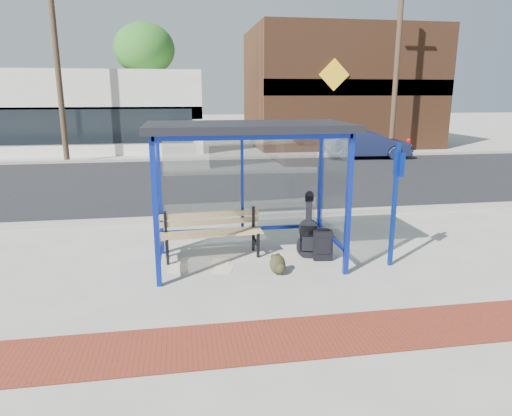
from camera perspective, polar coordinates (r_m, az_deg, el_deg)
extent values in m
plane|color=#B2ADA0|center=(8.05, -0.95, -6.88)|extent=(120.00, 120.00, 0.00)
cube|color=maroon|center=(5.73, 3.03, -16.02)|extent=(60.00, 1.00, 0.01)
cube|color=gray|center=(10.77, -3.22, -1.12)|extent=(60.00, 0.25, 0.12)
cube|color=black|center=(15.74, -5.25, 3.48)|extent=(60.00, 10.00, 0.00)
cube|color=gray|center=(20.76, -6.31, 6.17)|extent=(60.00, 0.25, 0.12)
cube|color=#B2ADA0|center=(22.65, -6.58, 6.68)|extent=(60.00, 4.00, 0.01)
cube|color=#0D2297|center=(6.92, -12.44, -0.72)|extent=(0.08, 0.08, 2.30)
cube|color=#0D2297|center=(7.38, 11.49, 0.25)|extent=(0.08, 0.08, 2.30)
cube|color=#0D2297|center=(8.38, -11.96, 1.87)|extent=(0.08, 0.08, 2.30)
cube|color=#0D2297|center=(8.76, 8.05, 2.56)|extent=(0.08, 0.08, 2.30)
cube|color=#0D2297|center=(8.28, -1.79, 9.79)|extent=(3.00, 0.08, 0.08)
cube|color=#0D2297|center=(6.80, -0.09, 8.87)|extent=(3.00, 0.08, 0.08)
cube|color=#0D2297|center=(7.47, -12.62, 9.01)|extent=(0.08, 1.50, 0.08)
cube|color=#0D2297|center=(7.90, 9.95, 9.39)|extent=(0.08, 1.50, 0.08)
cube|color=#0D2297|center=(8.62, -1.70, -2.63)|extent=(3.00, 0.08, 0.06)
cube|color=#0D2297|center=(7.85, -11.90, -4.64)|extent=(0.08, 1.50, 0.06)
cube|color=#0D2297|center=(8.26, 9.41, -3.58)|extent=(0.08, 1.50, 0.06)
cube|color=#0D2297|center=(8.40, -1.74, 3.59)|extent=(0.05, 0.05, 1.90)
cube|color=silver|center=(8.41, -1.74, 3.32)|extent=(2.84, 0.01, 1.82)
cube|color=silver|center=(7.61, -12.24, 1.87)|extent=(0.02, 1.34, 1.82)
cube|color=silver|center=(8.03, 9.67, 2.62)|extent=(0.02, 1.34, 1.82)
cube|color=black|center=(7.53, -1.02, 10.14)|extent=(3.30, 1.80, 0.12)
cube|color=silver|center=(26.65, -27.14, 10.66)|extent=(18.00, 6.00, 4.00)
cube|color=black|center=(23.85, -29.24, 10.20)|extent=(18.00, 0.10, 0.60)
cube|color=black|center=(23.82, -29.12, 8.76)|extent=(17.00, 0.04, 1.60)
cube|color=#59331E|center=(27.49, 10.27, 14.51)|extent=(10.00, 7.00, 6.40)
cube|color=black|center=(24.26, 13.06, 14.47)|extent=(10.00, 0.10, 0.80)
cube|color=yellow|center=(23.66, 9.73, 16.10)|extent=(1.56, 0.06, 1.56)
cylinder|color=#4C3826|center=(29.50, -13.43, 12.95)|extent=(0.36, 0.36, 5.00)
ellipsoid|color=#24661D|center=(29.61, -13.78, 18.76)|extent=(3.60, 3.60, 3.06)
cylinder|color=#4C3826|center=(32.43, 15.81, 12.87)|extent=(0.36, 0.36, 5.00)
ellipsoid|color=#24661D|center=(32.53, 16.18, 18.15)|extent=(3.60, 3.60, 3.06)
cylinder|color=#4C3826|center=(21.44, -23.56, 15.94)|extent=(0.24, 0.24, 8.00)
cylinder|color=#4C3826|center=(23.18, 17.15, 16.24)|extent=(0.24, 0.24, 8.00)
cube|color=black|center=(8.04, -11.01, -5.44)|extent=(0.05, 0.05, 0.45)
cube|color=black|center=(8.35, -11.18, -3.26)|extent=(0.05, 0.05, 0.85)
cube|color=black|center=(8.23, -11.06, -4.99)|extent=(0.08, 0.41, 0.05)
cube|color=black|center=(8.24, 0.26, -4.69)|extent=(0.05, 0.05, 0.45)
cube|color=black|center=(8.54, -0.34, -2.59)|extent=(0.05, 0.05, 0.85)
cube|color=black|center=(8.42, -0.05, -4.27)|extent=(0.08, 0.41, 0.05)
cube|color=tan|center=(8.06, -5.36, -3.50)|extent=(1.81, 0.21, 0.04)
cube|color=tan|center=(8.16, -5.47, -3.27)|extent=(1.81, 0.21, 0.04)
cube|color=tan|center=(8.27, -5.58, -3.05)|extent=(1.81, 0.21, 0.04)
cube|color=tan|center=(8.37, -5.68, -2.83)|extent=(1.81, 0.21, 0.04)
cube|color=tan|center=(8.37, -5.74, -1.76)|extent=(1.81, 0.15, 0.10)
cube|color=tan|center=(8.33, -5.76, -0.83)|extent=(1.81, 0.15, 0.10)
cylinder|color=black|center=(8.29, 6.51, -4.80)|extent=(0.44, 0.22, 0.42)
cylinder|color=black|center=(8.19, 6.58, -2.62)|extent=(0.37, 0.21, 0.35)
cube|color=black|center=(8.24, 6.54, -3.75)|extent=(0.32, 0.19, 0.50)
cube|color=black|center=(8.10, 6.64, -0.32)|extent=(0.13, 0.13, 0.50)
cube|color=black|center=(8.05, 6.69, 1.19)|extent=(0.17, 0.14, 0.10)
cube|color=black|center=(8.20, 8.32, -4.60)|extent=(0.36, 0.25, 0.52)
cylinder|color=black|center=(8.26, 7.41, -6.24)|extent=(0.07, 0.20, 0.05)
cylinder|color=black|center=(8.31, 9.10, -6.20)|extent=(0.07, 0.20, 0.05)
cube|color=black|center=(8.12, 8.39, -2.65)|extent=(0.21, 0.06, 0.04)
cube|color=black|center=(8.10, 8.46, -4.75)|extent=(0.27, 0.05, 0.29)
ellipsoid|color=#2B2918|center=(7.53, 2.72, -7.04)|extent=(0.33, 0.29, 0.33)
ellipsoid|color=#2B2918|center=(7.47, 3.14, -7.61)|extent=(0.19, 0.16, 0.17)
cube|color=#2B2918|center=(7.49, 2.66, -5.87)|extent=(0.10, 0.07, 0.03)
cube|color=navy|center=(7.98, 16.87, 0.25)|extent=(0.07, 0.07, 2.11)
cube|color=navy|center=(7.87, 17.46, 5.24)|extent=(0.08, 0.26, 0.39)
cube|color=white|center=(8.09, -4.48, -6.77)|extent=(0.39, 0.45, 0.01)
cube|color=white|center=(7.90, -9.62, -7.46)|extent=(0.38, 0.46, 0.01)
cube|color=white|center=(7.77, -4.16, -7.67)|extent=(0.43, 0.49, 0.01)
imported|color=#182044|center=(21.66, 13.71, 7.72)|extent=(3.96, 1.65, 1.27)
cylinder|color=#AB100C|center=(23.81, 18.48, 7.17)|extent=(0.21, 0.21, 0.63)
sphere|color=#AB100C|center=(23.78, 18.55, 8.00)|extent=(0.23, 0.23, 0.23)
cylinder|color=#AB100C|center=(23.80, 18.50, 7.42)|extent=(0.35, 0.17, 0.11)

